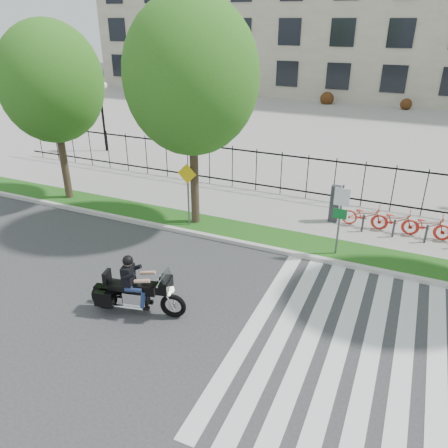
% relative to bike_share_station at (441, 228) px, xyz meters
% --- Properties ---
extents(ground, '(120.00, 120.00, 0.00)m').
position_rel_bike_share_station_xyz_m(ground, '(-6.69, -7.20, -0.62)').
color(ground, '#323234').
rests_on(ground, ground).
extents(curb, '(60.00, 0.20, 0.15)m').
position_rel_bike_share_station_xyz_m(curb, '(-6.69, -3.10, -0.54)').
color(curb, '#B9B6AE').
rests_on(curb, ground).
extents(grass_verge, '(60.00, 1.50, 0.15)m').
position_rel_bike_share_station_xyz_m(grass_verge, '(-6.69, -2.25, -0.54)').
color(grass_verge, '#1B5114').
rests_on(grass_verge, ground).
extents(sidewalk, '(60.00, 3.50, 0.15)m').
position_rel_bike_share_station_xyz_m(sidewalk, '(-6.69, 0.25, -0.54)').
color(sidewalk, gray).
rests_on(sidewalk, ground).
extents(plaza, '(80.00, 34.00, 0.10)m').
position_rel_bike_share_station_xyz_m(plaza, '(-6.69, 17.80, -0.57)').
color(plaza, gray).
rests_on(plaza, ground).
extents(crosswalk_stripes, '(5.70, 8.00, 0.01)m').
position_rel_bike_share_station_xyz_m(crosswalk_stripes, '(-1.86, -7.20, -0.61)').
color(crosswalk_stripes, silver).
rests_on(crosswalk_stripes, ground).
extents(iron_fence, '(30.00, 0.06, 2.00)m').
position_rel_bike_share_station_xyz_m(iron_fence, '(-6.69, 2.00, 0.53)').
color(iron_fence, black).
rests_on(iron_fence, sidewalk).
extents(lamp_post_left, '(1.06, 0.70, 4.25)m').
position_rel_bike_share_station_xyz_m(lamp_post_left, '(-18.69, 4.80, 2.59)').
color(lamp_post_left, black).
rests_on(lamp_post_left, ground).
extents(street_tree_0, '(4.23, 4.23, 7.42)m').
position_rel_bike_share_station_xyz_m(street_tree_0, '(-15.30, -2.25, 4.51)').
color(street_tree_0, '#39271F').
rests_on(street_tree_0, grass_verge).
extents(street_tree_1, '(4.77, 4.77, 8.27)m').
position_rel_bike_share_station_xyz_m(street_tree_1, '(-8.85, -2.25, 5.05)').
color(street_tree_1, '#39271F').
rests_on(street_tree_1, grass_verge).
extents(bike_share_station, '(7.75, 0.84, 1.50)m').
position_rel_bike_share_station_xyz_m(bike_share_station, '(0.00, 0.00, 0.00)').
color(bike_share_station, '#2D2D33').
rests_on(bike_share_station, sidewalk).
extents(sign_pole_regulatory, '(0.50, 0.09, 2.50)m').
position_rel_bike_share_station_xyz_m(sign_pole_regulatory, '(-3.25, -2.62, 1.12)').
color(sign_pole_regulatory, '#59595B').
rests_on(sign_pole_regulatory, grass_verge).
extents(sign_pole_warning, '(0.78, 0.09, 2.49)m').
position_rel_bike_share_station_xyz_m(sign_pole_warning, '(-8.96, -2.62, 1.13)').
color(sign_pole_warning, '#59595B').
rests_on(sign_pole_warning, grass_verge).
extents(motorcycle_rider, '(2.76, 1.13, 2.16)m').
position_rel_bike_share_station_xyz_m(motorcycle_rider, '(-7.69, -8.01, 0.10)').
color(motorcycle_rider, black).
rests_on(motorcycle_rider, ground).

